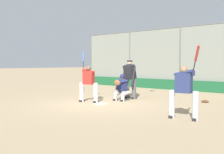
{
  "coord_description": "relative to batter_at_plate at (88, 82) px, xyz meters",
  "views": [
    {
      "loc": [
        -7.19,
        7.8,
        1.64
      ],
      "look_at": [
        0.21,
        -1.0,
        1.05
      ],
      "focal_mm": 42.0,
      "sensor_mm": 36.0,
      "label": 1
    }
  ],
  "objects": [
    {
      "name": "home_plate_marker",
      "position": [
        -0.71,
        0.04,
        -0.84
      ],
      "size": [
        0.43,
        0.43,
        0.01
      ],
      "primitive_type": "cube",
      "color": "white",
      "rests_on": "ground_plane"
    },
    {
      "name": "ground_plane",
      "position": [
        -0.71,
        0.04,
        -0.84
      ],
      "size": [
        160.0,
        160.0,
        0.0
      ],
      "primitive_type": "plane",
      "color": "tan"
    },
    {
      "name": "umpire_home",
      "position": [
        -0.69,
        -2.04,
        0.14
      ],
      "size": [
        0.73,
        0.49,
        1.81
      ],
      "rotation": [
        0.0,
        0.0,
        -0.1
      ],
      "color": "#4C4C51",
      "rests_on": "ground_plane"
    },
    {
      "name": "backstop_fence",
      "position": [
        -0.71,
        -7.26,
        1.21
      ],
      "size": [
        15.42,
        0.08,
        3.91
      ],
      "color": "#515651",
      "rests_on": "ground_plane"
    },
    {
      "name": "fielding_glove_on_dirt",
      "position": [
        -3.86,
        -3.05,
        -0.79
      ],
      "size": [
        0.3,
        0.22,
        0.11
      ],
      "color": "#56331E",
      "rests_on": "ground_plane"
    },
    {
      "name": "padding_wall",
      "position": [
        -0.71,
        -7.16,
        -0.53
      ],
      "size": [
        15.04,
        0.18,
        0.63
      ],
      "primitive_type": "cube",
      "color": "#19512D",
      "rests_on": "ground_plane"
    },
    {
      "name": "spare_bat_near_backstop",
      "position": [
        0.35,
        -5.9,
        -0.81
      ],
      "size": [
        0.21,
        0.88,
        0.07
      ],
      "rotation": [
        0.0,
        0.0,
        4.89
      ],
      "color": "black",
      "rests_on": "ground_plane"
    },
    {
      "name": "bleachers_beyond",
      "position": [
        -1.67,
        -9.41,
        -0.46
      ],
      "size": [
        10.74,
        1.95,
        1.16
      ],
      "color": "slate",
      "rests_on": "ground_plane"
    },
    {
      "name": "batter_at_plate",
      "position": [
        0.0,
        0.0,
        0.0
      ],
      "size": [
        1.11,
        0.58,
        2.17
      ],
      "rotation": [
        0.0,
        0.0,
        0.25
      ],
      "color": "silver",
      "rests_on": "ground_plane"
    },
    {
      "name": "catcher_behind_plate",
      "position": [
        -0.77,
        -1.28,
        -0.23
      ],
      "size": [
        0.63,
        0.73,
        1.18
      ],
      "rotation": [
        0.0,
        0.0,
        0.04
      ],
      "color": "#B7B7BC",
      "rests_on": "ground_plane"
    },
    {
      "name": "batter_on_deck",
      "position": [
        -4.59,
        0.64,
        0.02
      ],
      "size": [
        1.05,
        0.57,
        2.13
      ],
      "rotation": [
        0.0,
        0.0,
        3.26
      ],
      "color": "#B7B7BC",
      "rests_on": "ground_plane"
    }
  ]
}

